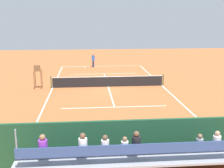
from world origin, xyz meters
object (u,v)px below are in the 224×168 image
object	(u,v)px
umpire_chair	(38,74)
tennis_net	(108,81)
tennis_racket	(86,67)
tennis_player	(93,59)
tennis_ball_near	(81,68)
tennis_ball_far	(104,68)
courtside_bench	(192,141)
equipment_bag	(163,151)
bleacher_stand	(137,158)

from	to	relation	value
umpire_chair	tennis_net	bearing A→B (deg)	-178.06
umpire_chair	tennis_racket	xyz separation A→B (m)	(-4.16, -10.39, -1.30)
tennis_player	tennis_ball_near	bearing A→B (deg)	34.28
tennis_net	tennis_player	world-z (taller)	tennis_player
tennis_player	umpire_chair	bearing A→B (deg)	64.31
tennis_racket	tennis_ball_far	bearing A→B (deg)	170.99
courtside_bench	equipment_bag	distance (m)	1.47
tennis_player	tennis_racket	bearing A→B (deg)	15.24
tennis_net	tennis_player	xyz separation A→B (m)	(1.07, -10.45, 0.51)
courtside_bench	tennis_racket	size ratio (longest dim) A/B	3.47
tennis_net	tennis_ball_near	size ratio (longest dim) A/B	156.06
bleacher_stand	courtside_bench	world-z (taller)	bleacher_stand
equipment_bag	tennis_player	size ratio (longest dim) A/B	0.47
tennis_ball_near	tennis_ball_far	distance (m)	2.89
tennis_racket	bleacher_stand	bearing A→B (deg)	94.49
tennis_net	tennis_racket	xyz separation A→B (m)	(2.04, -10.18, -0.49)
tennis_net	courtside_bench	distance (m)	13.59
tennis_racket	tennis_ball_far	distance (m)	2.32
tennis_racket	courtside_bench	bearing A→B (deg)	101.97
tennis_net	tennis_racket	distance (m)	10.40
courtside_bench	tennis_player	world-z (taller)	tennis_player
tennis_net	bleacher_stand	world-z (taller)	bleacher_stand
umpire_chair	tennis_ball_far	xyz separation A→B (m)	(-6.46, -10.03, -1.28)
tennis_net	equipment_bag	bearing A→B (deg)	96.47
courtside_bench	tennis_ball_far	size ratio (longest dim) A/B	27.27
tennis_player	tennis_ball_far	world-z (taller)	tennis_player
courtside_bench	tennis_racket	bearing A→B (deg)	-78.03
equipment_bag	tennis_racket	bearing A→B (deg)	-81.42
tennis_player	tennis_ball_far	xyz separation A→B (m)	(-1.33, 0.63, -0.98)
tennis_ball_near	tennis_ball_far	xyz separation A→B (m)	(-2.86, -0.41, 0.00)
tennis_net	courtside_bench	size ratio (longest dim) A/B	5.72
equipment_bag	tennis_racket	world-z (taller)	equipment_bag
courtside_bench	tennis_ball_far	bearing A→B (deg)	-83.39
umpire_chair	tennis_player	xyz separation A→B (m)	(-5.13, -10.66, -0.30)
courtside_bench	equipment_bag	world-z (taller)	courtside_bench
bleacher_stand	umpire_chair	xyz separation A→B (m)	(6.17, -15.16, 0.36)
bleacher_stand	tennis_racket	bearing A→B (deg)	-85.51
courtside_bench	tennis_ball_near	bearing A→B (deg)	-76.29
tennis_net	tennis_player	distance (m)	10.51
tennis_player	tennis_ball_near	size ratio (longest dim) A/B	29.18
umpire_chair	courtside_bench	size ratio (longest dim) A/B	1.19
tennis_ball_near	bleacher_stand	bearing A→B (deg)	95.91
bleacher_stand	courtside_bench	xyz separation A→B (m)	(-2.97, -2.10, -0.39)
bleacher_stand	tennis_ball_near	bearing A→B (deg)	-84.09
bleacher_stand	equipment_bag	size ratio (longest dim) A/B	10.07
umpire_chair	tennis_ball_near	world-z (taller)	umpire_chair
tennis_ball_near	tennis_ball_far	world-z (taller)	same
umpire_chair	tennis_ball_far	size ratio (longest dim) A/B	32.42
equipment_bag	tennis_ball_far	bearing A→B (deg)	-86.89
tennis_net	tennis_ball_far	bearing A→B (deg)	-91.51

